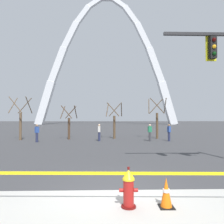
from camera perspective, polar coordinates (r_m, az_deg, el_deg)
name	(u,v)px	position (r m, az deg, el deg)	size (l,w,h in m)	color
ground_plane	(113,189)	(6.99, 0.35, -19.82)	(240.00, 240.00, 0.00)	#3D3D3F
fire_hydrant	(128,188)	(5.60, 4.40, -19.53)	(0.46, 0.48, 0.99)	#5E0F0D
caution_tape_barrier	(127,180)	(5.56, 3.87, -17.66)	(6.90, 0.30, 0.90)	#232326
traffic_cone_by_hydrant	(166,193)	(5.77, 14.18, -20.07)	(0.36, 0.36, 0.73)	black
monument_arch	(107,68)	(70.07, -1.39, 11.71)	(44.99, 2.30, 41.42)	silver
tree_far_left	(21,121)	(22.88, -23.10, -2.18)	(1.94, 1.95, 4.21)	brown
tree_left_mid	(69,124)	(22.09, -11.34, -3.23)	(1.58, 1.59, 3.40)	#473323
tree_center_left	(114,123)	(22.41, 0.61, -2.85)	(1.73, 1.74, 3.74)	brown
tree_center_right	(157,121)	(22.84, 11.85, -2.27)	(1.94, 1.95, 4.21)	brown
pedestrian_walking_left	(99,132)	(20.18, -3.41, -5.40)	(0.22, 0.35, 1.59)	#232847
pedestrian_standing_center	(37,133)	(20.39, -19.30, -5.28)	(0.38, 0.39, 1.59)	#232847
pedestrian_walking_right	(169,132)	(20.76, 14.89, -5.24)	(0.27, 0.37, 1.59)	#232847
pedestrian_near_trees	(150,132)	(20.35, 10.02, -5.35)	(0.37, 0.25, 1.59)	#38383D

